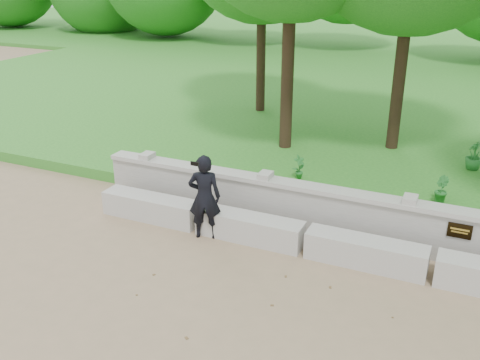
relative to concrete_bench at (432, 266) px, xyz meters
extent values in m
plane|color=#8F7657|center=(0.00, -1.90, -0.22)|extent=(80.00, 80.00, 0.00)
cube|color=#286E22|center=(0.00, 12.10, -0.10)|extent=(40.00, 22.00, 0.25)
cube|color=#B7B4AD|center=(-5.00, 0.00, 0.00)|extent=(1.90, 0.45, 0.45)
cube|color=#B7B4AD|center=(-3.00, 0.00, 0.00)|extent=(1.90, 0.45, 0.45)
cube|color=#B7B4AD|center=(-1.00, 0.00, 0.00)|extent=(1.90, 0.45, 0.45)
cube|color=#ACA9A2|center=(0.00, 0.70, 0.18)|extent=(12.50, 0.25, 0.82)
cube|color=#B7B4AD|center=(0.00, 0.70, 0.64)|extent=(12.50, 0.35, 0.08)
cube|color=black|center=(0.30, 0.56, 0.40)|extent=(0.36, 0.02, 0.24)
imported|color=black|center=(-3.75, -0.21, 0.53)|extent=(0.65, 0.54, 1.52)
cube|color=black|center=(-3.75, -0.52, 1.24)|extent=(0.14, 0.07, 0.07)
cylinder|color=#382619|center=(-5.81, 7.26, 2.01)|extent=(0.27, 0.27, 3.98)
cylinder|color=#382619|center=(-3.92, 4.30, 2.20)|extent=(0.29, 0.29, 4.36)
cylinder|color=#382619|center=(-1.52, 5.33, 2.15)|extent=(0.29, 0.29, 4.26)
imported|color=#256E2A|center=(-2.94, 2.45, 0.28)|extent=(0.29, 0.33, 0.51)
imported|color=#256E2A|center=(-0.13, 2.41, 0.29)|extent=(0.32, 0.35, 0.53)
imported|color=#256E2A|center=(0.35, 4.56, 0.34)|extent=(0.39, 0.42, 0.64)
camera|label=1|loc=(0.25, -7.52, 4.26)|focal=40.00mm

